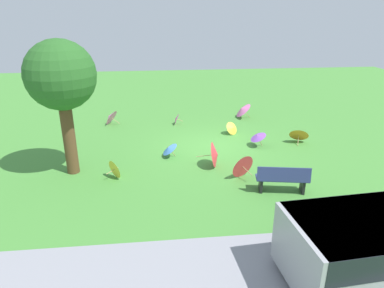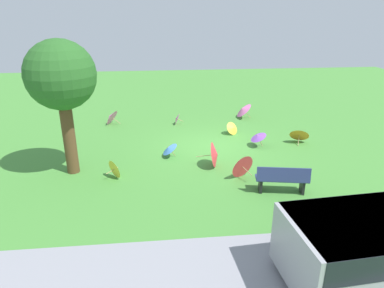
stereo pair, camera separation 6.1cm
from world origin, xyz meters
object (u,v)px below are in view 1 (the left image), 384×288
parasol_pink_1 (176,119)px  parasol_blue_0 (169,148)px  parasol_yellow_1 (116,169)px  parasol_pink_2 (110,117)px  parasol_yellow_0 (233,128)px  parasol_red_1 (216,155)px  park_bench (283,179)px  parasol_pink_0 (242,109)px  parasol_orange_0 (299,134)px  parasol_red_0 (242,166)px  parasol_purple_0 (258,136)px  shade_tree (61,78)px

parasol_pink_1 → parasol_blue_0: bearing=82.3°
parasol_blue_0 → parasol_yellow_1: bearing=40.3°
parasol_pink_1 → parasol_pink_2: size_ratio=0.64×
parasol_yellow_0 → parasol_red_1: 3.65m
park_bench → parasol_pink_0: bearing=-95.3°
parasol_yellow_0 → parasol_blue_0: (3.01, 2.31, 0.05)m
parasol_pink_1 → parasol_yellow_1: (2.40, 5.64, 0.04)m
parasol_orange_0 → parasol_yellow_1: 7.87m
parasol_red_0 → parasol_blue_0: parasol_red_0 is taller
parasol_yellow_0 → parasol_purple_0: (-0.68, 1.62, 0.15)m
parasol_red_0 → parasol_red_1: bearing=-52.8°
parasol_red_1 → parasol_orange_0: parasol_red_1 is taller
park_bench → parasol_pink_1: size_ratio=2.64×
parasol_pink_2 → parasol_red_0: bearing=128.1°
shade_tree → parasol_orange_0: shade_tree is taller
shade_tree → parasol_yellow_0: bearing=-152.9°
parasol_yellow_0 → parasol_pink_0: 2.68m
parasol_yellow_0 → parasol_orange_0: bearing=152.8°
parasol_yellow_0 → parasol_purple_0: 1.77m
parasol_red_1 → parasol_purple_0: bearing=-139.9°
parasol_pink_1 → parasol_orange_0: bearing=148.6°
park_bench → parasol_yellow_1: bearing=-17.2°
parasol_orange_0 → park_bench: bearing=61.5°
parasol_yellow_1 → parasol_purple_0: bearing=-157.9°
shade_tree → parasol_pink_0: shade_tree is taller
park_bench → parasol_orange_0: 4.74m
shade_tree → parasol_yellow_1: shade_tree is taller
park_bench → parasol_purple_0: bearing=-95.4°
parasol_pink_0 → parasol_orange_0: size_ratio=0.94×
parasol_orange_0 → parasol_blue_0: (5.60, 0.98, -0.03)m
parasol_purple_0 → parasol_pink_1: parasol_purple_0 is taller
parasol_pink_0 → parasol_red_1: 6.32m
parasol_yellow_1 → park_bench: bearing=162.8°
parasol_red_1 → parasol_orange_0: size_ratio=0.98×
park_bench → parasol_orange_0: size_ratio=1.67×
parasol_red_1 → parasol_pink_2: size_ratio=1.00×
shade_tree → parasol_yellow_1: 3.41m
parasol_yellow_0 → parasol_purple_0: parasol_purple_0 is taller
shade_tree → parasol_pink_2: size_ratio=4.61×
park_bench → parasol_purple_0: park_bench is taller
parasol_red_0 → parasol_purple_0: bearing=-116.7°
parasol_orange_0 → parasol_yellow_1: bearing=18.9°
parasol_pink_1 → parasol_red_1: bearing=101.9°
parasol_yellow_0 → parasol_purple_0: size_ratio=1.01×
parasol_yellow_0 → parasol_red_0: size_ratio=0.84×
parasol_red_0 → parasol_pink_2: size_ratio=0.94×
shade_tree → parasol_pink_1: 7.07m
parasol_blue_0 → parasol_pink_2: parasol_pink_2 is taller
parasol_yellow_1 → parasol_pink_1: bearing=-113.1°
parasol_pink_0 → parasol_pink_1: (3.52, 0.70, -0.18)m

